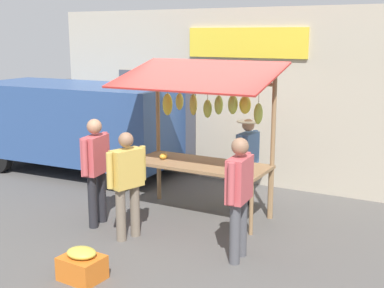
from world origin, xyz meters
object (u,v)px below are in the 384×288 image
Objects in this scene: shopper_with_ponytail at (96,164)px; shopper_in_grey_tee at (239,190)px; produce_crate_near at (82,265)px; parked_van at (72,119)px; market_stall at (204,121)px; vendor_with_sunhat at (248,156)px; shopper_with_shopping_bag at (127,179)px.

shopper_in_grey_tee is at bearing -102.08° from shopper_with_ponytail.
shopper_with_ponytail is 1.99m from produce_crate_near.
shopper_with_ponytail is 0.37× the size of parked_van.
market_stall is 1.50× the size of shopper_with_ponytail.
vendor_with_sunhat is 0.93× the size of shopper_in_grey_tee.
vendor_with_sunhat is 2.13m from shopper_in_grey_tee.
market_stall is 0.56× the size of parked_van.
shopper_in_grey_tee reaches higher than shopper_with_shopping_bag.
vendor_with_sunhat is 0.34× the size of parked_van.
shopper_with_shopping_bag is 0.35× the size of parked_van.
parked_van is (3.77, -1.12, -0.44)m from market_stall.
shopper_in_grey_tee is at bearing -135.21° from produce_crate_near.
parked_van is at bearing 59.80° from shopper_in_grey_tee.
produce_crate_near is (-1.00, 1.54, -0.78)m from shopper_with_ponytail.
shopper_in_grey_tee is at bearing 151.02° from parked_van.
shopper_in_grey_tee is 3.12× the size of produce_crate_near.
shopper_with_shopping_bag is at bearing 70.81° from market_stall.
shopper_with_shopping_bag is at bearing 89.49° from shopper_in_grey_tee.
shopper_in_grey_tee is (-2.42, 0.12, -0.02)m from shopper_with_ponytail.
parked_van is at bearing -16.56° from market_stall.
shopper_in_grey_tee is at bearing -70.18° from shopper_with_shopping_bag.
parked_van is at bearing 38.21° from shopper_with_ponytail.
vendor_with_sunhat is 3.57m from produce_crate_near.
shopper_with_shopping_bag is 1.69m from shopper_in_grey_tee.
vendor_with_sunhat is 0.97× the size of shopper_with_shopping_bag.
parked_van is (4.96, -2.44, 0.18)m from shopper_in_grey_tee.
shopper_with_shopping_bag is 0.96× the size of shopper_in_grey_tee.
vendor_with_sunhat is at bearing -124.68° from market_stall.
shopper_with_shopping_bag is at bearing -78.92° from produce_crate_near.
produce_crate_near is at bearing 130.77° from shopper_in_grey_tee.
shopper_with_ponytail is at bearing -37.99° from vendor_with_sunhat.
produce_crate_near is (0.71, 3.43, -0.70)m from vendor_with_sunhat.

